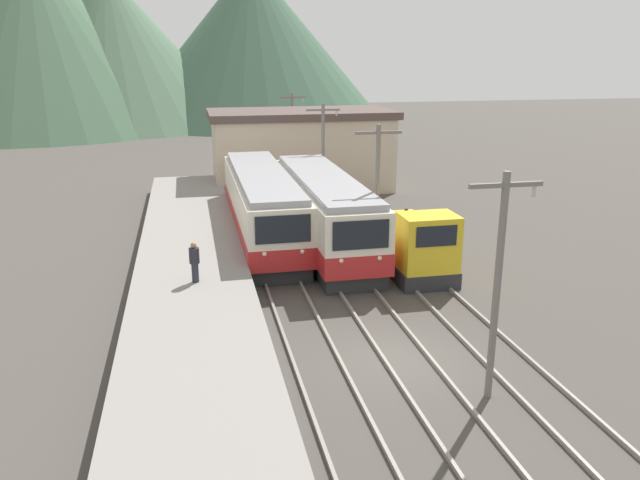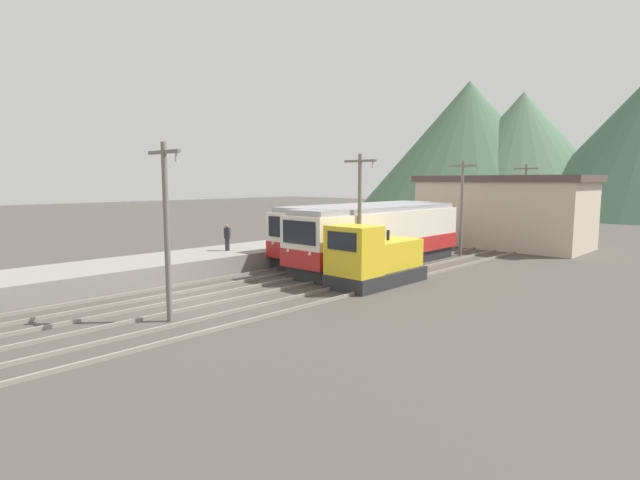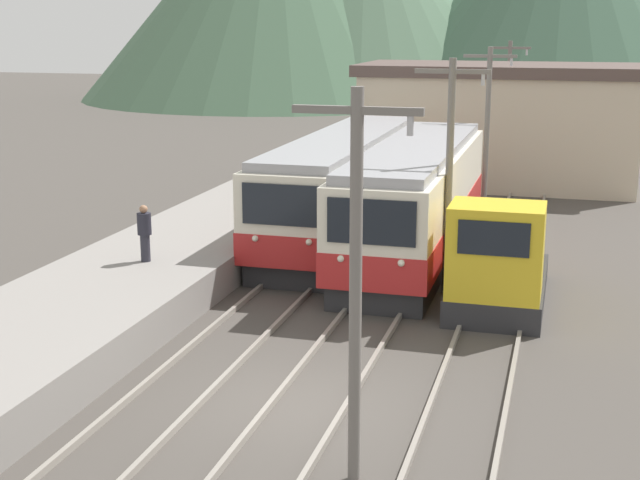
{
  "view_description": "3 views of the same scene",
  "coord_description": "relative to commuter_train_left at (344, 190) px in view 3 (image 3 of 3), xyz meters",
  "views": [
    {
      "loc": [
        -6.11,
        -16.69,
        9.26
      ],
      "look_at": [
        -0.98,
        7.47,
        1.79
      ],
      "focal_mm": 35.0,
      "sensor_mm": 36.0,
      "label": 1
    },
    {
      "loc": [
        17.68,
        -11.6,
        5.05
      ],
      "look_at": [
        0.02,
        7.16,
        1.98
      ],
      "focal_mm": 28.0,
      "sensor_mm": 36.0,
      "label": 2
    },
    {
      "loc": [
        4.74,
        -15.47,
        7.33
      ],
      "look_at": [
        -1.31,
        6.14,
        1.8
      ],
      "focal_mm": 50.0,
      "sensor_mm": 36.0,
      "label": 3
    }
  ],
  "objects": [
    {
      "name": "catenary_mast_mid",
      "position": [
        4.31,
        -5.5,
        1.85
      ],
      "size": [
        2.0,
        0.2,
        6.39
      ],
      "color": "slate",
      "rests_on": "ground"
    },
    {
      "name": "station_building",
      "position": [
        4.23,
        12.18,
        1.09
      ],
      "size": [
        12.6,
        6.3,
        5.45
      ],
      "color": "beige",
      "rests_on": "ground"
    },
    {
      "name": "ground_plane",
      "position": [
        2.6,
        -13.82,
        -1.66
      ],
      "size": [
        200.0,
        200.0,
        0.0
      ],
      "primitive_type": "plane",
      "color": "#47423D"
    },
    {
      "name": "catenary_mast_far",
      "position": [
        4.31,
        5.38,
        1.85
      ],
      "size": [
        2.0,
        0.2,
        6.39
      ],
      "color": "slate",
      "rests_on": "ground"
    },
    {
      "name": "track_right",
      "position": [
        5.8,
        -13.82,
        -1.59
      ],
      "size": [
        1.54,
        60.0,
        0.14
      ],
      "color": "gray",
      "rests_on": "ground"
    },
    {
      "name": "platform_left",
      "position": [
        -3.65,
        -13.82,
        -1.17
      ],
      "size": [
        4.5,
        54.0,
        0.98
      ],
      "primitive_type": "cube",
      "color": "gray",
      "rests_on": "ground"
    },
    {
      "name": "shunting_locomotive",
      "position": [
        5.8,
        -6.24,
        -0.45
      ],
      "size": [
        2.4,
        5.4,
        3.0
      ],
      "color": "#28282B",
      "rests_on": "ground"
    },
    {
      "name": "catenary_mast_distant",
      "position": [
        4.31,
        16.26,
        1.85
      ],
      "size": [
        2.0,
        0.2,
        6.39
      ],
      "color": "slate",
      "rests_on": "ground"
    },
    {
      "name": "commuter_train_center",
      "position": [
        2.8,
        -1.75,
        0.01
      ],
      "size": [
        2.84,
        13.38,
        3.58
      ],
      "color": "#28282B",
      "rests_on": "ground"
    },
    {
      "name": "track_center",
      "position": [
        2.8,
        -13.82,
        -1.59
      ],
      "size": [
        1.54,
        60.0,
        0.14
      ],
      "color": "gray",
      "rests_on": "ground"
    },
    {
      "name": "person_on_platform",
      "position": [
        -3.52,
        -8.07,
        0.16
      ],
      "size": [
        0.38,
        0.38,
        1.56
      ],
      "color": "#282833",
      "rests_on": "platform_left"
    },
    {
      "name": "catenary_mast_near",
      "position": [
        4.31,
        -16.37,
        1.85
      ],
      "size": [
        2.0,
        0.2,
        6.39
      ],
      "color": "slate",
      "rests_on": "ground"
    },
    {
      "name": "commuter_train_left",
      "position": [
        0.0,
        0.0,
        0.0
      ],
      "size": [
        2.84,
        13.94,
        3.55
      ],
      "color": "#28282B",
      "rests_on": "ground"
    },
    {
      "name": "track_left",
      "position": [
        -0.0,
        -13.82,
        -1.59
      ],
      "size": [
        1.54,
        60.0,
        0.14
      ],
      "color": "gray",
      "rests_on": "ground"
    }
  ]
}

